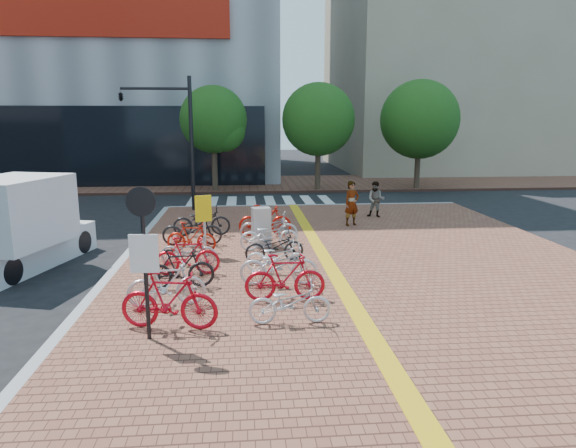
{
  "coord_description": "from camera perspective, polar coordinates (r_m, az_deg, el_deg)",
  "views": [
    {
      "loc": [
        -0.41,
        -12.35,
        4.22
      ],
      "look_at": [
        0.85,
        1.84,
        1.3
      ],
      "focal_mm": 32.0,
      "sensor_mm": 36.0,
      "label": 1
    }
  ],
  "objects": [
    {
      "name": "ground",
      "position": [
        13.06,
        -3.04,
        -7.28
      ],
      "size": [
        120.0,
        120.0,
        0.0
      ],
      "primitive_type": "plane",
      "color": "black",
      "rests_on": "ground"
    },
    {
      "name": "sidewalk",
      "position": [
        9.1,
        18.28,
        -16.13
      ],
      "size": [
        14.0,
        34.0,
        0.15
      ],
      "primitive_type": "cube",
      "color": "brown",
      "rests_on": "ground"
    },
    {
      "name": "tactile_strip",
      "position": [
        8.74,
        12.03,
        -16.4
      ],
      "size": [
        0.4,
        34.0,
        0.01
      ],
      "primitive_type": "cube",
      "color": "gold",
      "rests_on": "sidewalk"
    },
    {
      "name": "kerb_west",
      "position": [
        9.17,
        -28.79,
        -16.81
      ],
      "size": [
        0.25,
        34.0,
        0.15
      ],
      "primitive_type": "cube",
      "color": "gray",
      "rests_on": "ground"
    },
    {
      "name": "kerb_north",
      "position": [
        24.94,
        2.85,
        2.0
      ],
      "size": [
        14.0,
        0.25,
        0.15
      ],
      "primitive_type": "cube",
      "color": "gray",
      "rests_on": "ground"
    },
    {
      "name": "far_sidewalk",
      "position": [
        33.61,
        -4.35,
        4.46
      ],
      "size": [
        70.0,
        8.0,
        0.15
      ],
      "primitive_type": "cube",
      "color": "brown",
      "rests_on": "ground"
    },
    {
      "name": "building_beige",
      "position": [
        48.26,
        18.17,
        16.71
      ],
      "size": [
        20.0,
        18.0,
        18.0
      ],
      "primitive_type": "cube",
      "color": "gray",
      "rests_on": "ground"
    },
    {
      "name": "crosswalk",
      "position": [
        26.7,
        -3.07,
        2.49
      ],
      "size": [
        7.5,
        4.0,
        0.01
      ],
      "color": "silver",
      "rests_on": "ground"
    },
    {
      "name": "street_trees",
      "position": [
        30.3,
        5.39,
        11.3
      ],
      "size": [
        16.2,
        4.6,
        6.35
      ],
      "color": "#38281E",
      "rests_on": "far_sidewalk"
    },
    {
      "name": "bike_0",
      "position": [
        10.42,
        -13.09,
        -8.26
      ],
      "size": [
        2.02,
        0.9,
        1.18
      ],
      "primitive_type": "imported",
      "rotation": [
        0.0,
        0.0,
        1.39
      ],
      "color": "red",
      "rests_on": "sidewalk"
    },
    {
      "name": "bike_1",
      "position": [
        11.64,
        -13.35,
        -6.54
      ],
      "size": [
        1.75,
        0.68,
        1.02
      ],
      "primitive_type": "imported",
      "rotation": [
        0.0,
        0.0,
        1.69
      ],
      "color": "silver",
      "rests_on": "sidewalk"
    },
    {
      "name": "bike_2",
      "position": [
        12.79,
        -11.93,
        -4.87
      ],
      "size": [
        1.72,
        0.69,
        1.0
      ],
      "primitive_type": "imported",
      "rotation": [
        0.0,
        0.0,
        1.7
      ],
      "color": "black",
      "rests_on": "sidewalk"
    },
    {
      "name": "bike_3",
      "position": [
        13.84,
        -11.17,
        -3.51
      ],
      "size": [
        1.74,
        0.55,
        1.04
      ],
      "primitive_type": "imported",
      "rotation": [
        0.0,
        0.0,
        1.61
      ],
      "color": "red",
      "rests_on": "sidewalk"
    },
    {
      "name": "bike_4",
      "position": [
        14.83,
        -11.0,
        -2.89
      ],
      "size": [
        1.66,
        0.79,
        0.84
      ],
      "primitive_type": "imported",
      "rotation": [
        0.0,
        0.0,
        1.42
      ],
      "color": "#A9A8AD",
      "rests_on": "sidewalk"
    },
    {
      "name": "bike_5",
      "position": [
        16.23,
        -10.71,
        -1.43
      ],
      "size": [
        1.63,
        0.75,
        0.95
      ],
      "primitive_type": "imported",
      "rotation": [
        0.0,
        0.0,
        1.37
      ],
      "color": "red",
      "rests_on": "sidewalk"
    },
    {
      "name": "bike_6",
      "position": [
        17.1,
        -10.61,
        -0.63
      ],
      "size": [
        1.96,
        0.71,
        1.02
      ],
      "primitive_type": "imported",
      "rotation": [
        0.0,
        0.0,
        1.56
      ],
      "color": "black",
      "rests_on": "sidewalk"
    },
    {
      "name": "bike_7",
      "position": [
        18.43,
        -9.57,
        0.33
      ],
      "size": [
        2.04,
        0.82,
        1.05
      ],
      "primitive_type": "imported",
      "rotation": [
        0.0,
        0.0,
        1.63
      ],
      "color": "black",
      "rests_on": "sidewalk"
    },
    {
      "name": "bike_8",
      "position": [
        10.46,
        0.2,
        -8.74
      ],
      "size": [
        1.67,
        0.59,
        0.88
      ],
      "primitive_type": "imported",
      "rotation": [
        0.0,
        0.0,
        1.58
      ],
      "color": "silver",
      "rests_on": "sidewalk"
    },
    {
      "name": "bike_9",
      "position": [
        11.68,
        -0.34,
        -5.95
      ],
      "size": [
        1.84,
        0.54,
        1.1
      ],
      "primitive_type": "imported",
      "rotation": [
        0.0,
        0.0,
        1.56
      ],
      "color": "#AB0C1A",
      "rests_on": "sidewalk"
    },
    {
      "name": "bike_10",
      "position": [
        12.78,
        -1.04,
        -4.59
      ],
      "size": [
        1.97,
        0.76,
        1.02
      ],
      "primitive_type": "imported",
      "rotation": [
        0.0,
        0.0,
        1.53
      ],
      "color": "silver",
      "rests_on": "sidewalk"
    },
    {
      "name": "bike_11",
      "position": [
        13.8,
        -1.26,
        -3.68
      ],
      "size": [
        1.72,
        0.78,
        0.87
      ],
      "primitive_type": "imported",
      "rotation": [
        0.0,
        0.0,
        1.45
      ],
      "color": "white",
      "rests_on": "sidewalk"
    },
    {
      "name": "bike_12",
      "position": [
        14.85,
        -1.52,
        -2.51
      ],
      "size": [
        1.81,
        0.88,
        0.91
      ],
      "primitive_type": "imported",
      "rotation": [
        0.0,
        0.0,
        1.74
      ],
      "color": "black",
      "rests_on": "sidewalk"
    },
    {
      "name": "bike_13",
      "position": [
        16.16,
        -2.11,
        -1.23
      ],
      "size": [
        1.92,
        0.85,
        0.98
      ],
      "primitive_type": "imported",
      "rotation": [
        0.0,
        0.0,
        1.68
      ],
      "color": "silver",
      "rests_on": "sidewalk"
    },
    {
      "name": "bike_14",
      "position": [
        17.2,
        -2.17,
        -0.35
      ],
      "size": [
        2.05,
        1.03,
        1.03
      ],
      "primitive_type": "imported",
      "rotation": [
        0.0,
        0.0,
        1.39
      ],
      "color": "#A6A6AA",
      "rests_on": "sidewalk"
    },
    {
      "name": "bike_15",
      "position": [
        18.12,
        -2.56,
        0.41
      ],
      "size": [
        1.89,
        0.6,
        1.12
      ],
      "primitive_type": "imported",
      "rotation": [
        0.0,
        0.0,
        1.53
      ],
      "color": "#A6160B",
      "rests_on": "sidewalk"
    },
    {
      "name": "pedestrian_a",
      "position": [
        20.03,
        7.1,
        2.29
      ],
      "size": [
        0.74,
        0.62,
        1.73
      ],
      "primitive_type": "imported",
      "rotation": [
        0.0,
        0.0,
        0.37
      ],
      "color": "gray",
      "rests_on": "sidewalk"
    },
    {
      "name": "pedestrian_b",
      "position": [
        21.92,
        9.75,
        2.71
      ],
      "size": [
        0.9,
        0.81,
        1.51
      ],
      "primitive_type": "imported",
      "rotation": [
        0.0,
        0.0,
        -0.4
      ],
      "color": "#494F5C",
      "rests_on": "sidewalk"
    },
    {
      "name": "utility_box",
      "position": [
        16.67,
        -3.0,
        -0.33
      ],
      "size": [
        0.64,
        0.51,
        1.27
      ],
      "primitive_type": "cube",
      "rotation": [
        0.0,
        0.0,
        0.17
      ],
      "color": "#AFAFB4",
      "rests_on": "sidewalk"
    },
    {
      "name": "yellow_sign",
      "position": [
        15.63,
        -9.31,
        1.11
      ],
      "size": [
        0.48,
        0.21,
        1.83
      ],
      "color": "#B7B7BC",
      "rests_on": "sidewalk"
    },
    {
      "name": "notice_sign",
      "position": [
        9.66,
        -15.74,
        -2.28
      ],
      "size": [
        0.54,
        0.13,
        2.9
      ],
      "color": "black",
      "rests_on": "sidewalk"
    },
    {
      "name": "traffic_light_pole",
      "position": [
        23.69,
        -14.12,
        11.28
      ],
      "size": [
        3.18,
        1.22,
        5.92
      ],
      "color": "black",
      "rests_on": "sidewalk"
    },
    {
      "name": "box_truck",
      "position": [
        16.65,
        -27.84,
        -0.02
      ],
      "size": [
        3.15,
        4.98,
        2.67
      ],
      "color": "silver",
      "rests_on": "ground"
    }
  ]
}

